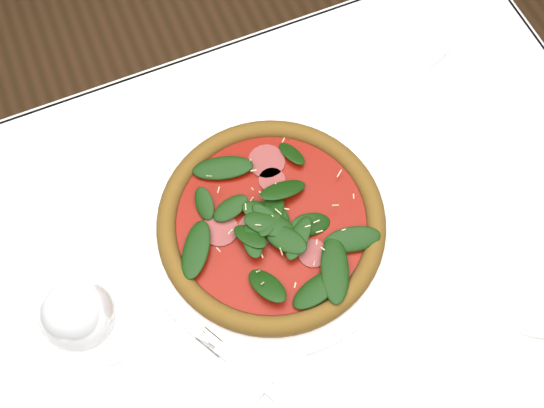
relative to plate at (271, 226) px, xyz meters
name	(u,v)px	position (x,y,z in m)	size (l,w,h in m)	color
ground	(268,351)	(-0.03, -0.06, -0.76)	(6.00, 6.00, 0.00)	brown
dining_table	(266,287)	(-0.03, -0.06, -0.11)	(1.21, 0.81, 0.75)	white
plate	(271,226)	(0.00, 0.00, 0.00)	(0.39, 0.39, 0.02)	white
pizza	(271,220)	(0.00, 0.00, 0.02)	(0.36, 0.36, 0.04)	#9F6026
wine_glass	(79,315)	(-0.27, -0.06, 0.14)	(0.09, 0.09, 0.21)	white
napkin	(249,373)	(-0.11, -0.19, 0.00)	(0.14, 0.07, 0.01)	white
fork	(234,360)	(-0.12, -0.16, 0.00)	(0.09, 0.14, 0.00)	silver
saucer_near	(536,290)	(0.32, -0.24, 0.00)	(0.14, 0.14, 0.01)	white
saucer_far	(410,35)	(0.36, 0.23, 0.00)	(0.14, 0.14, 0.01)	white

